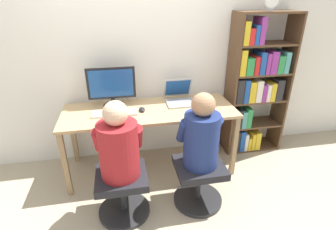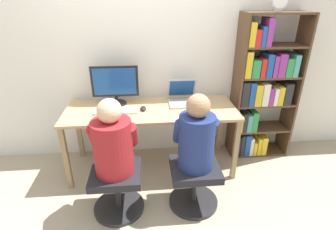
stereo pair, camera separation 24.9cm
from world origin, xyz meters
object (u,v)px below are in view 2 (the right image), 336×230
Objects in this scene: laptop at (183,98)px; bookshelf at (261,92)px; office_chair_left at (117,187)px; person_at_monitor at (113,142)px; desk_clock at (280,1)px; person_at_laptop at (196,137)px; keyboard at (116,111)px; desktop_monitor at (115,85)px; office_chair_right at (194,182)px.

bookshelf is (0.92, 0.04, 0.03)m from laptop.
office_chair_left is 0.48m from person_at_monitor.
office_chair_left is at bearing -155.08° from desk_clock.
person_at_laptop reaches higher than laptop.
keyboard is 0.79m from office_chair_left.
person_at_monitor is at bearing -131.86° from laptop.
office_chair_left is 2.38m from desk_clock.
person_at_laptop is 3.52× the size of desk_clock.
person_at_monitor reaches higher than office_chair_left.
office_chair_left is at bearing -90.00° from person_at_monitor.
desk_clock is (1.67, 0.16, 1.05)m from keyboard.
person_at_laptop reaches higher than office_chair_left.
person_at_laptop is at bearing -38.19° from keyboard.
laptop is 1.20m from office_chair_left.
office_chair_left is 2.39× the size of desk_clock.
desktop_monitor is 1.13m from person_at_laptop.
person_at_laptop is 1.59m from desk_clock.
office_chair_left is at bearing -178.66° from person_at_laptop.
keyboard is 0.27× the size of bookshelf.
office_chair_left is at bearing -87.60° from keyboard.
laptop reaches higher than keyboard.
laptop is at bearing 177.87° from desk_clock.
desk_clock is (1.64, 0.76, 1.55)m from office_chair_left.
office_chair_right is at bearing -137.94° from bookshelf.
person_at_laptop is (0.00, 0.00, 0.49)m from office_chair_right.
office_chair_left is (-0.71, -0.80, -0.54)m from laptop.
office_chair_right is (0.72, 0.01, 0.00)m from office_chair_left.
desktop_monitor is at bearing -179.71° from bookshelf.
office_chair_right is at bearing -89.27° from laptop.
office_chair_right is 0.68× the size of person_at_laptop.
keyboard is 1.67m from bookshelf.
keyboard is 0.66× the size of person_at_monitor.
desktop_monitor is 0.73× the size of person_at_laptop.
desk_clock reaches higher than laptop.
laptop is at bearing 90.74° from person_at_laptop.
bookshelf reaches higher than person_at_monitor.
bookshelf reaches higher than desktop_monitor.
laptop is 0.76× the size of office_chair_left.
desktop_monitor is 0.30m from keyboard.
person_at_laptop is (0.75, -0.59, -0.01)m from keyboard.
office_chair_left is at bearing -131.68° from laptop.
office_chair_left is 0.72m from office_chair_right.
desktop_monitor is at bearing 92.48° from person_at_monitor.
keyboard is 0.65× the size of person_at_laptop.
desktop_monitor is 2.56× the size of desk_clock.
desktop_monitor is 1.41× the size of laptop.
bookshelf is at bearing 2.21° from laptop.
laptop is at bearing 48.32° from office_chair_left.
desk_clock is at bearing 5.47° from keyboard.
office_chair_right is at bearing 0.55° from person_at_monitor.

